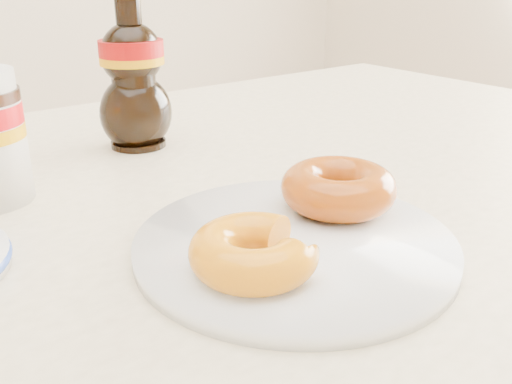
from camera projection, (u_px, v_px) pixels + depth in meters
dining_table at (222, 266)px, 0.60m from camera, size 1.40×0.90×0.75m
plate at (295, 244)px, 0.45m from camera, size 0.25×0.25×0.01m
donut_bitten at (254, 251)px, 0.39m from camera, size 0.11×0.11×0.03m
donut_whole at (338, 188)px, 0.50m from camera, size 0.13×0.13×0.04m
syrup_bottle at (133, 76)px, 0.68m from camera, size 0.11×0.10×0.18m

